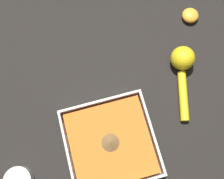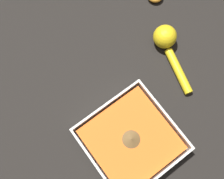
% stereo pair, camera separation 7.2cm
% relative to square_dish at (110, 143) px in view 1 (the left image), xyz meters
% --- Properties ---
extents(ground_plane, '(4.00, 4.00, 0.00)m').
position_rel_square_dish_xyz_m(ground_plane, '(-0.02, -0.03, -0.02)').
color(ground_plane, black).
extents(square_dish, '(0.23, 0.23, 0.06)m').
position_rel_square_dish_xyz_m(square_dish, '(0.00, 0.00, 0.00)').
color(square_dish, silver).
rests_on(square_dish, ground_plane).
extents(lemon_squeezer, '(0.09, 0.21, 0.07)m').
position_rel_square_dish_xyz_m(lemon_squeezer, '(-0.25, -0.15, 0.01)').
color(lemon_squeezer, yellow).
rests_on(lemon_squeezer, ground_plane).
extents(lemon_half, '(0.05, 0.05, 0.03)m').
position_rel_square_dish_xyz_m(lemon_half, '(-0.34, -0.31, -0.01)').
color(lemon_half, orange).
rests_on(lemon_half, ground_plane).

